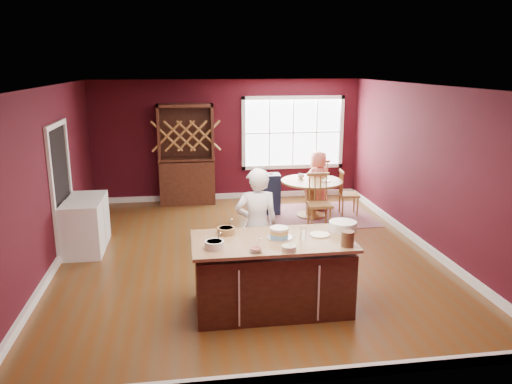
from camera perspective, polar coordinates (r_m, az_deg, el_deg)
room_shell at (r=7.88m, az=-1.00°, el=2.18°), size 7.00×7.00×7.00m
window at (r=11.49m, az=4.25°, el=6.78°), size 2.36×0.10×1.66m
doorway at (r=8.71m, az=-21.29°, el=0.17°), size 0.08×1.26×2.13m
kitchen_island at (r=6.37m, az=1.83°, el=-9.52°), size 1.98×1.04×0.92m
dining_table at (r=10.14m, az=6.37°, el=0.14°), size 1.25×1.25×0.75m
baker at (r=6.95m, az=0.08°, el=-3.95°), size 0.61×0.40×1.66m
layer_cake at (r=6.23m, az=2.67°, el=-4.67°), size 0.33×0.33×0.13m
bowl_blue at (r=5.91m, az=-4.78°, el=-6.01°), size 0.23×0.23×0.09m
bowl_yellow at (r=6.38m, az=-3.44°, el=-4.44°), size 0.23×0.23×0.08m
bowl_pink at (r=5.77m, az=-0.02°, el=-6.66°), size 0.14×0.14×0.05m
bowl_olive at (r=5.82m, az=3.79°, el=-6.43°), size 0.17×0.17×0.06m
drinking_glass at (r=6.20m, az=5.40°, el=-4.66°), size 0.08×0.08×0.16m
dinner_plate at (r=6.38m, az=7.30°, el=-4.86°), size 0.25×0.25×0.02m
white_tub at (r=6.58m, az=9.89°, el=-3.86°), size 0.36×0.36×0.12m
stoneware_crock at (r=6.03m, az=10.42°, el=-5.28°), size 0.16×0.16×0.19m
rug at (r=10.28m, az=6.28°, el=-2.71°), size 2.45×1.91×0.01m
chair_east at (r=10.35m, az=10.59°, el=-0.06°), size 0.42×0.44×0.95m
chair_south at (r=9.35m, az=7.27°, el=-1.14°), size 0.47×0.45×1.06m
chair_north at (r=10.98m, az=6.94°, el=1.17°), size 0.50×0.48×1.05m
seated_woman at (r=10.61m, az=7.11°, el=1.29°), size 0.73×0.66×1.26m
high_chair at (r=10.29m, az=1.76°, el=-0.12°), size 0.37×0.37×0.87m
toddler at (r=10.25m, az=1.85°, el=1.97°), size 0.18×0.14×0.26m
table_plate at (r=10.05m, az=7.91°, el=1.27°), size 0.20×0.20×0.02m
table_cup at (r=10.21m, az=5.15°, el=1.80°), size 0.15×0.15×0.10m
hutch at (r=11.03m, az=-7.96°, el=4.25°), size 1.20×0.50×2.19m
washer at (r=8.50m, az=-19.22°, el=-4.12°), size 0.60×0.58×0.87m
dryer at (r=9.10m, az=-18.50°, el=-2.89°), size 0.59×0.57×0.86m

